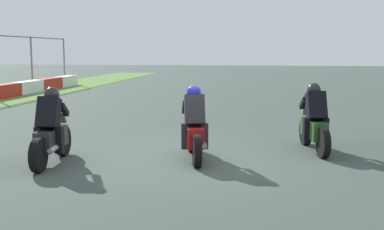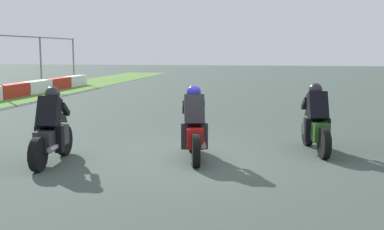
% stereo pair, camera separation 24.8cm
% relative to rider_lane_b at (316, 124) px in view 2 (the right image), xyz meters
% --- Properties ---
extents(ground_plane, '(120.00, 120.00, 0.00)m').
position_rel_rider_lane_b_xyz_m(ground_plane, '(-0.99, 2.57, -0.62)').
color(ground_plane, '#3B4840').
extents(rider_lane_b, '(2.03, 0.61, 1.51)m').
position_rel_rider_lane_b_xyz_m(rider_lane_b, '(0.00, 0.00, 0.00)').
color(rider_lane_b, black).
rests_on(rider_lane_b, ground_plane).
extents(rider_lane_c, '(2.02, 0.65, 1.51)m').
position_rel_rider_lane_b_xyz_m(rider_lane_c, '(-1.15, 2.52, 0.00)').
color(rider_lane_c, black).
rests_on(rider_lane_c, ground_plane).
extents(rider_lane_d, '(2.04, 0.56, 1.51)m').
position_rel_rider_lane_b_xyz_m(rider_lane_d, '(-1.95, 5.24, 0.00)').
color(rider_lane_d, black).
rests_on(rider_lane_d, ground_plane).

